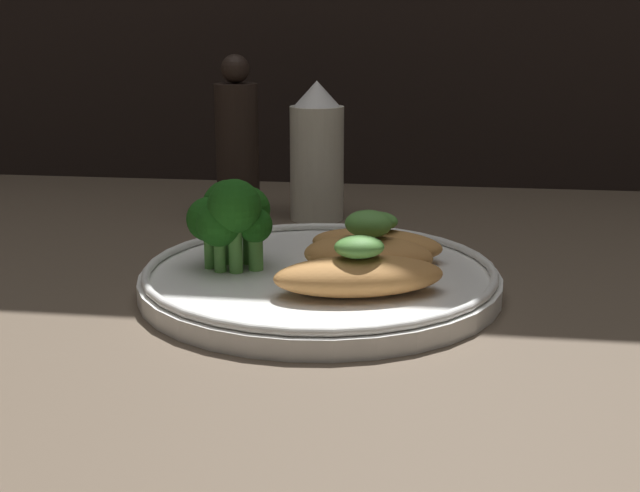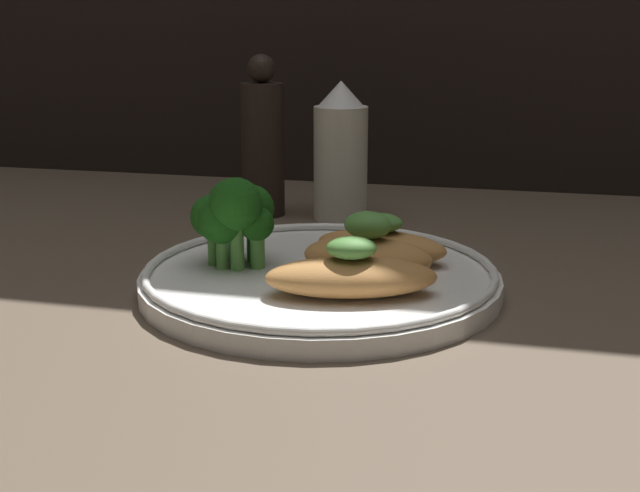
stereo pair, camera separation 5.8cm
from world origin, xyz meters
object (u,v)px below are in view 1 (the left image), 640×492
broccoli_bunch (231,214)px  pepper_grinder (237,145)px  sauce_bottle (317,154)px  plate (320,278)px

broccoli_bunch → pepper_grinder: 22.63cm
sauce_bottle → pepper_grinder: pepper_grinder is taller
broccoli_bunch → sauce_bottle: bearing=81.5°
sauce_bottle → pepper_grinder: size_ratio=0.85×
broccoli_bunch → pepper_grinder: size_ratio=0.43×
plate → sauce_bottle: sauce_bottle is taller
plate → broccoli_bunch: (-6.65, 0.32, 4.49)cm
pepper_grinder → broccoli_bunch: bearing=-77.8°
pepper_grinder → plate: bearing=-63.0°
sauce_bottle → pepper_grinder: 8.08cm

